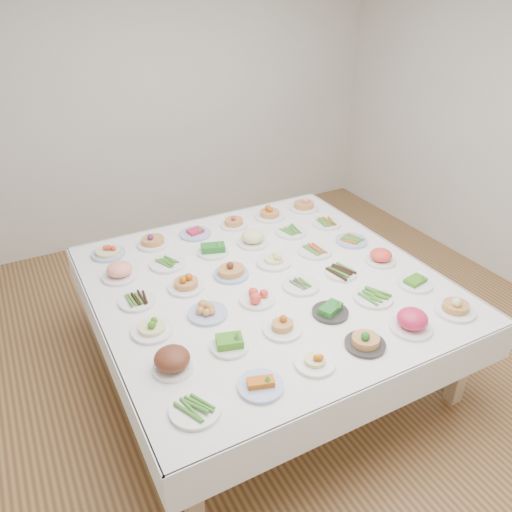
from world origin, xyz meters
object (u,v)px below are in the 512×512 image
dish_0 (195,407)px  dish_35 (304,201)px  dish_18 (137,300)px  display_table (266,288)px

dish_0 → dish_35: 2.53m
dish_18 → dish_35: 1.93m
dish_18 → dish_35: size_ratio=0.91×
dish_0 → dish_18: dish_0 is taller
dish_18 → dish_35: dish_35 is taller
dish_0 → dish_18: bearing=89.3°
dish_0 → dish_35: dish_35 is taller
display_table → dish_35: 1.28m
dish_18 → dish_0: bearing=-90.7°
display_table → dish_35: bearing=44.9°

